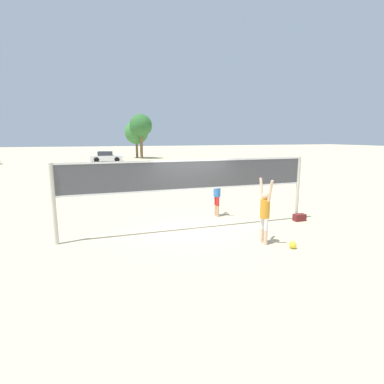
# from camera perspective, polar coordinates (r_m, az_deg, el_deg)

# --- Properties ---
(ground_plane) EXTENTS (200.00, 200.00, 0.00)m
(ground_plane) POSITION_cam_1_polar(r_m,az_deg,el_deg) (10.32, -0.00, -7.27)
(ground_plane) COLOR beige
(volleyball_net) EXTENTS (8.61, 0.13, 2.42)m
(volleyball_net) POSITION_cam_1_polar(r_m,az_deg,el_deg) (9.94, -0.00, 2.19)
(volleyball_net) COLOR beige
(volleyball_net) RESTS_ON ground_plane
(player_spiker) EXTENTS (0.28, 0.68, 1.96)m
(player_spiker) POSITION_cam_1_polar(r_m,az_deg,el_deg) (9.03, 13.72, -3.44)
(player_spiker) COLOR beige
(player_spiker) RESTS_ON ground_plane
(player_blocker) EXTENTS (0.28, 0.68, 1.97)m
(player_blocker) POSITION_cam_1_polar(r_m,az_deg,el_deg) (11.93, 4.79, 0.20)
(player_blocker) COLOR tan
(player_blocker) RESTS_ON ground_plane
(volleyball) EXTENTS (0.21, 0.21, 0.21)m
(volleyball) POSITION_cam_1_polar(r_m,az_deg,el_deg) (9.14, 18.65, -9.51)
(volleyball) COLOR yellow
(volleyball) RESTS_ON ground_plane
(gear_bag) EXTENTS (0.45, 0.26, 0.26)m
(gear_bag) POSITION_cam_1_polar(r_m,az_deg,el_deg) (12.11, 19.78, -4.59)
(gear_bag) COLOR maroon
(gear_bag) RESTS_ON ground_plane
(parked_car_mid) EXTENTS (4.21, 2.30, 1.34)m
(parked_car_mid) POSITION_cam_1_polar(r_m,az_deg,el_deg) (40.58, -15.94, 6.42)
(parked_car_mid) COLOR silver
(parked_car_mid) RESTS_ON ground_plane
(tree_left_cluster) EXTENTS (3.53, 3.53, 5.63)m
(tree_left_cluster) POSITION_cam_1_polar(r_m,az_deg,el_deg) (47.06, -10.56, 11.09)
(tree_left_cluster) COLOR brown
(tree_left_cluster) RESTS_ON ground_plane
(tree_right_cluster) EXTENTS (3.30, 3.30, 6.48)m
(tree_right_cluster) POSITION_cam_1_polar(r_m,az_deg,el_deg) (45.43, -9.73, 12.32)
(tree_right_cluster) COLOR brown
(tree_right_cluster) RESTS_ON ground_plane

